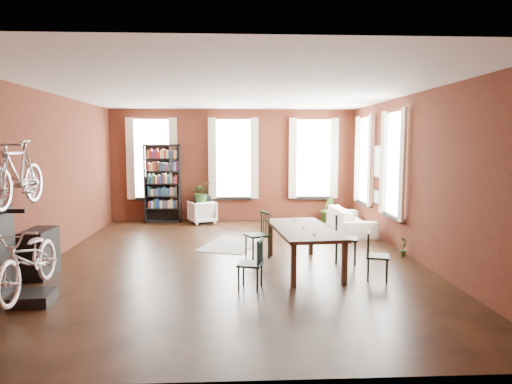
{
  "coord_description": "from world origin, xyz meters",
  "views": [
    {
      "loc": [
        0.0,
        -8.61,
        2.26
      ],
      "look_at": [
        0.46,
        0.6,
        1.25
      ],
      "focal_mm": 32.0,
      "sensor_mm": 36.0,
      "label": 1
    }
  ],
  "objects": [
    {
      "name": "room",
      "position": [
        0.25,
        0.62,
        2.14
      ],
      "size": [
        9.0,
        9.04,
        3.22
      ],
      "color": "black",
      "rests_on": "ground"
    },
    {
      "name": "dining_table",
      "position": [
        1.24,
        -0.66,
        0.37
      ],
      "size": [
        1.2,
        2.26,
        0.74
      ],
      "primitive_type": "cube",
      "rotation": [
        0.0,
        0.0,
        0.1
      ],
      "color": "brown",
      "rests_on": "ground"
    },
    {
      "name": "dining_chair_a",
      "position": [
        0.25,
        -1.75,
        0.39
      ],
      "size": [
        0.45,
        0.45,
        0.78
      ],
      "primitive_type": "cube",
      "rotation": [
        0.0,
        0.0,
        -1.85
      ],
      "color": "#1A3A3B",
      "rests_on": "ground"
    },
    {
      "name": "dining_chair_b",
      "position": [
        0.46,
        0.18,
        0.45
      ],
      "size": [
        0.54,
        0.54,
        0.9
      ],
      "primitive_type": "cube",
      "rotation": [
        0.0,
        0.0,
        -1.19
      ],
      "color": "black",
      "rests_on": "ground"
    },
    {
      "name": "dining_chair_c",
      "position": [
        2.36,
        -1.39,
        0.4
      ],
      "size": [
        0.46,
        0.46,
        0.79
      ],
      "primitive_type": "cube",
      "rotation": [
        0.0,
        0.0,
        1.26
      ],
      "color": "black",
      "rests_on": "ground"
    },
    {
      "name": "dining_chair_d",
      "position": [
        2.11,
        -0.29,
        0.46
      ],
      "size": [
        0.52,
        0.52,
        0.92
      ],
      "primitive_type": "cube",
      "rotation": [
        0.0,
        0.0,
        1.32
      ],
      "color": "#1B3A3C",
      "rests_on": "ground"
    },
    {
      "name": "bookshelf",
      "position": [
        -2.0,
        4.3,
        1.1
      ],
      "size": [
        1.0,
        0.32,
        2.2
      ],
      "primitive_type": "cube",
      "color": "black",
      "rests_on": "ground"
    },
    {
      "name": "white_armchair",
      "position": [
        -0.89,
        4.1,
        0.34
      ],
      "size": [
        0.86,
        0.84,
        0.68
      ],
      "primitive_type": "imported",
      "rotation": [
        0.0,
        0.0,
        3.56
      ],
      "color": "silver",
      "rests_on": "ground"
    },
    {
      "name": "cream_sofa",
      "position": [
        2.95,
        2.6,
        0.41
      ],
      "size": [
        0.61,
        2.08,
        0.81
      ],
      "primitive_type": "imported",
      "rotation": [
        0.0,
        0.0,
        1.57
      ],
      "color": "beige",
      "rests_on": "ground"
    },
    {
      "name": "striped_rug",
      "position": [
        -0.06,
        1.33,
        0.01
      ],
      "size": [
        1.56,
        1.94,
        0.01
      ],
      "primitive_type": "cube",
      "rotation": [
        0.0,
        0.0,
        -0.34
      ],
      "color": "black",
      "rests_on": "ground"
    },
    {
      "name": "bike_trainer",
      "position": [
        -2.84,
        -2.26,
        0.08
      ],
      "size": [
        0.58,
        0.58,
        0.16
      ],
      "primitive_type": "cube",
      "rotation": [
        0.0,
        0.0,
        0.08
      ],
      "color": "black",
      "rests_on": "ground"
    },
    {
      "name": "bike_wall_rack",
      "position": [
        -3.4,
        -1.8,
        0.65
      ],
      "size": [
        0.16,
        0.6,
        1.3
      ],
      "primitive_type": "cube",
      "color": "black",
      "rests_on": "ground"
    },
    {
      "name": "console_table",
      "position": [
        -3.28,
        -0.9,
        0.4
      ],
      "size": [
        0.4,
        0.8,
        0.8
      ],
      "primitive_type": "cube",
      "color": "black",
      "rests_on": "ground"
    },
    {
      "name": "plant_stand",
      "position": [
        -0.92,
        4.3,
        0.26
      ],
      "size": [
        0.31,
        0.31,
        0.53
      ],
      "primitive_type": "cube",
      "rotation": [
        0.0,
        0.0,
        -0.18
      ],
      "color": "black",
      "rests_on": "ground"
    },
    {
      "name": "plant_by_sofa",
      "position": [
        2.68,
        4.16,
        0.16
      ],
      "size": [
        0.44,
        0.74,
        0.32
      ],
      "primitive_type": "imported",
      "rotation": [
        0.0,
        0.0,
        0.06
      ],
      "color": "#336026",
      "rests_on": "ground"
    },
    {
      "name": "plant_small",
      "position": [
        3.37,
        0.13,
        0.07
      ],
      "size": [
        0.46,
        0.42,
        0.15
      ],
      "primitive_type": "imported",
      "rotation": [
        0.0,
        0.0,
        0.96
      ],
      "color": "#335C25",
      "rests_on": "ground"
    },
    {
      "name": "bicycle_floor",
      "position": [
        -2.84,
        -2.25,
        1.08
      ],
      "size": [
        0.66,
        0.98,
        1.85
      ],
      "primitive_type": "imported",
      "rotation": [
        0.0,
        0.0,
        0.02
      ],
      "color": "silver",
      "rests_on": "bike_trainer"
    },
    {
      "name": "bicycle_hung",
      "position": [
        -3.15,
        -1.8,
        2.13
      ],
      "size": [
        0.47,
        1.0,
        1.66
      ],
      "primitive_type": "imported",
      "color": "#A5A8AD",
      "rests_on": "bike_wall_rack"
    },
    {
      "name": "plant_on_stand",
      "position": [
        -0.9,
        4.29,
        0.78
      ],
      "size": [
        0.75,
        0.79,
        0.5
      ],
      "primitive_type": "imported",
      "rotation": [
        0.0,
        0.0,
        0.33
      ],
      "color": "#2D5020",
      "rests_on": "plant_stand"
    }
  ]
}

